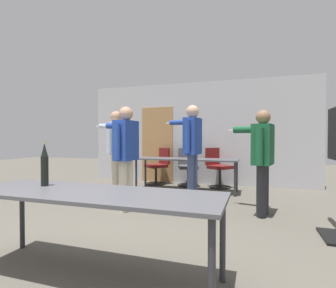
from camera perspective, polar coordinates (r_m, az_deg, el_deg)
name	(u,v)px	position (r m, az deg, el deg)	size (l,w,h in m)	color
back_wall	(196,133)	(6.97, 6.07, 2.31)	(5.96, 0.12, 2.66)	#BCBCC1
conference_table_near	(91,199)	(2.35, -16.50, -11.40)	(2.25, 0.70, 0.73)	#4C4C51
conference_table_far	(186,161)	(5.95, 3.87, -3.78)	(2.33, 0.66, 0.73)	#4C4C51
person_near_casual	(262,153)	(4.27, 19.77, -1.85)	(0.74, 0.80, 1.62)	#28282D
person_center_tall	(125,148)	(4.36, -9.28, -0.86)	(0.77, 0.68, 1.71)	beige
person_right_polo	(116,143)	(5.69, -11.34, 0.12)	(0.78, 0.62, 1.77)	beige
person_left_plaid	(192,142)	(5.03, 5.20, 0.36)	(0.80, 0.70, 1.82)	#3D4C75
office_chair_far_left	(158,167)	(6.87, -2.10, -5.04)	(0.67, 0.69, 0.94)	black
office_chair_far_right	(188,168)	(6.67, 4.30, -5.26)	(0.61, 0.65, 0.93)	black
office_chair_side_rolled	(218,169)	(6.52, 10.77, -5.27)	(0.68, 0.67, 0.96)	black
beer_bottle	(45,165)	(2.74, -25.28, -4.23)	(0.07, 0.07, 0.41)	black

